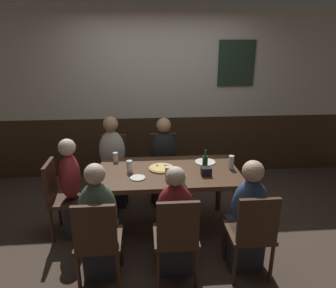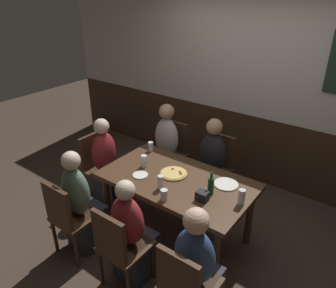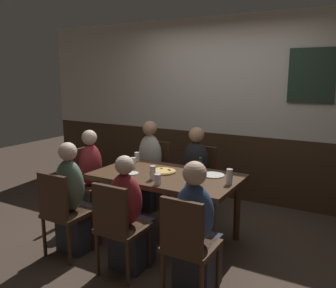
% 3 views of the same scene
% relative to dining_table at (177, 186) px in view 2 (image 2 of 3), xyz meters
% --- Properties ---
extents(ground_plane, '(12.00, 12.00, 0.00)m').
position_rel_dining_table_xyz_m(ground_plane, '(0.00, 0.00, -0.65)').
color(ground_plane, '#423328').
extents(wall_back, '(6.40, 0.13, 2.60)m').
position_rel_dining_table_xyz_m(wall_back, '(0.01, 1.65, 0.65)').
color(wall_back, '#3D2819').
rests_on(wall_back, ground_plane).
extents(dining_table, '(1.56, 0.89, 0.74)m').
position_rel_dining_table_xyz_m(dining_table, '(0.00, 0.00, 0.00)').
color(dining_table, '#472D1C').
rests_on(dining_table, ground_plane).
extents(chair_right_near, '(0.40, 0.40, 0.88)m').
position_rel_dining_table_xyz_m(chair_right_near, '(0.69, -0.86, -0.16)').
color(chair_right_near, '#422B1C').
rests_on(chair_right_near, ground_plane).
extents(chair_left_near, '(0.40, 0.40, 0.88)m').
position_rel_dining_table_xyz_m(chair_left_near, '(-0.69, -0.86, -0.16)').
color(chair_left_near, '#422B1C').
rests_on(chair_left_near, ground_plane).
extents(chair_mid_near, '(0.40, 0.40, 0.88)m').
position_rel_dining_table_xyz_m(chair_mid_near, '(0.00, -0.86, -0.16)').
color(chair_mid_near, '#422B1C').
rests_on(chair_mid_near, ground_plane).
extents(chair_left_far, '(0.40, 0.40, 0.88)m').
position_rel_dining_table_xyz_m(chair_left_far, '(-0.69, 0.86, -0.16)').
color(chair_left_far, '#422B1C').
rests_on(chair_left_far, ground_plane).
extents(chair_mid_far, '(0.40, 0.40, 0.88)m').
position_rel_dining_table_xyz_m(chair_mid_far, '(0.00, 0.86, -0.16)').
color(chair_mid_far, '#422B1C').
rests_on(chair_mid_far, ground_plane).
extents(chair_head_west, '(0.40, 0.40, 0.88)m').
position_rel_dining_table_xyz_m(chair_head_west, '(-1.20, 0.00, -0.16)').
color(chair_head_west, '#422B1C').
rests_on(chair_head_west, ground_plane).
extents(person_right_near, '(0.34, 0.37, 1.13)m').
position_rel_dining_table_xyz_m(person_right_near, '(0.69, -0.70, -0.18)').
color(person_right_near, '#2D2D38').
rests_on(person_right_near, ground_plane).
extents(person_left_near, '(0.34, 0.37, 1.15)m').
position_rel_dining_table_xyz_m(person_left_near, '(-0.69, -0.70, -0.17)').
color(person_left_near, '#2D2D38').
rests_on(person_left_near, ground_plane).
extents(person_mid_near, '(0.34, 0.37, 1.10)m').
position_rel_dining_table_xyz_m(person_mid_near, '(0.00, -0.69, -0.20)').
color(person_mid_near, '#2D2D38').
rests_on(person_mid_near, ground_plane).
extents(person_left_far, '(0.34, 0.37, 1.19)m').
position_rel_dining_table_xyz_m(person_left_far, '(-0.69, 0.70, -0.15)').
color(person_left_far, '#2D2D38').
rests_on(person_left_far, ground_plane).
extents(person_mid_far, '(0.34, 0.37, 1.16)m').
position_rel_dining_table_xyz_m(person_mid_far, '(-0.00, 0.70, -0.17)').
color(person_mid_far, '#2D2D38').
rests_on(person_mid_far, ground_plane).
extents(person_head_west, '(0.37, 0.34, 1.14)m').
position_rel_dining_table_xyz_m(person_head_west, '(-1.04, 0.00, -0.18)').
color(person_head_west, '#2D2D38').
rests_on(person_head_west, ground_plane).
extents(pizza, '(0.29, 0.29, 0.03)m').
position_rel_dining_table_xyz_m(pizza, '(-0.08, 0.05, 0.10)').
color(pizza, tan).
rests_on(pizza, dining_table).
extents(pint_glass_stout, '(0.06, 0.06, 0.15)m').
position_rel_dining_table_xyz_m(pint_glass_stout, '(0.71, 0.00, 0.15)').
color(pint_glass_stout, silver).
rests_on(pint_glass_stout, dining_table).
extents(tumbler_short, '(0.07, 0.07, 0.11)m').
position_rel_dining_table_xyz_m(tumbler_short, '(0.11, -0.36, 0.13)').
color(tumbler_short, silver).
rests_on(tumbler_short, dining_table).
extents(tumbler_water, '(0.06, 0.06, 0.14)m').
position_rel_dining_table_xyz_m(tumbler_water, '(-0.43, -0.01, 0.14)').
color(tumbler_water, silver).
rests_on(tumbler_water, dining_table).
extents(pint_glass_amber, '(0.06, 0.06, 0.11)m').
position_rel_dining_table_xyz_m(pint_glass_amber, '(-0.61, 0.32, 0.14)').
color(pint_glass_amber, silver).
rests_on(pint_glass_amber, dining_table).
extents(highball_clear, '(0.06, 0.06, 0.14)m').
position_rel_dining_table_xyz_m(highball_clear, '(-0.02, -0.24, 0.15)').
color(highball_clear, silver).
rests_on(highball_clear, dining_table).
extents(beer_bottle_green, '(0.06, 0.06, 0.24)m').
position_rel_dining_table_xyz_m(beer_bottle_green, '(0.41, -0.02, 0.18)').
color(beer_bottle_green, '#194723').
rests_on(beer_bottle_green, dining_table).
extents(plate_white_large, '(0.24, 0.24, 0.01)m').
position_rel_dining_table_xyz_m(plate_white_large, '(0.46, 0.20, 0.09)').
color(plate_white_large, white).
rests_on(plate_white_large, dining_table).
extents(plate_white_small, '(0.16, 0.16, 0.01)m').
position_rel_dining_table_xyz_m(plate_white_small, '(-0.34, -0.18, 0.09)').
color(plate_white_small, white).
rests_on(plate_white_small, dining_table).
extents(condiment_caddy, '(0.11, 0.09, 0.09)m').
position_rel_dining_table_xyz_m(condiment_caddy, '(0.40, -0.16, 0.13)').
color(condiment_caddy, black).
rests_on(condiment_caddy, dining_table).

